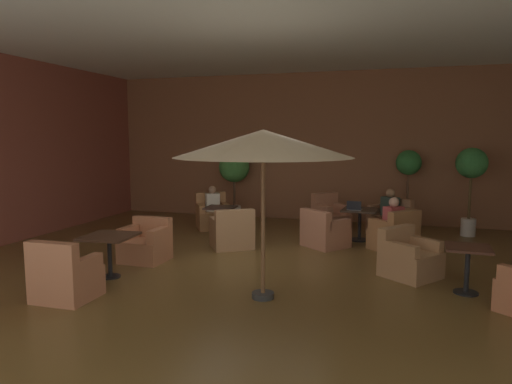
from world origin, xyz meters
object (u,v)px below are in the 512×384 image
at_px(armchair_rear_right_north, 212,215).
at_px(armchair_front_right_north, 65,278).
at_px(armchair_rear_right_east, 232,233).
at_px(cafe_table_front_right, 109,243).
at_px(patron_by_window, 212,200).
at_px(armchair_front_left_east, 391,221).
at_px(armchair_front_right_east, 146,245).
at_px(armchair_front_left_west, 324,233).
at_px(potted_tree_left_corner, 234,170).
at_px(cafe_table_rear_right, 221,213).
at_px(potted_tree_mid_left, 471,171).
at_px(armchair_front_left_north, 394,235).
at_px(patron_with_friend, 394,216).
at_px(cafe_table_mid_center, 468,259).
at_px(cafe_table_front_left, 360,217).
at_px(patron_blue_shirt, 390,204).
at_px(patio_umbrella_tall_red, 263,144).
at_px(iced_drink_cup, 358,207).
at_px(armchair_front_left_south, 330,218).
at_px(potted_tree_mid_right, 408,173).
at_px(armchair_mid_center_east, 409,259).
at_px(open_laptop, 354,208).

bearing_deg(armchair_rear_right_north, armchair_front_right_north, -90.34).
bearing_deg(armchair_rear_right_east, cafe_table_front_right, -116.35).
bearing_deg(patron_by_window, armchair_front_right_north, -90.59).
relative_size(armchair_front_left_east, armchair_front_right_east, 1.38).
distance_m(armchair_front_left_west, patron_by_window, 3.18).
xyz_separation_m(cafe_table_front_right, potted_tree_left_corner, (0.14, 5.64, 0.78)).
bearing_deg(cafe_table_rear_right, cafe_table_front_right, -100.50).
height_order(armchair_front_right_east, potted_tree_left_corner, potted_tree_left_corner).
bearing_deg(potted_tree_mid_left, armchair_front_left_north, -129.73).
relative_size(armchair_front_left_east, patron_with_friend, 1.61).
bearing_deg(potted_tree_left_corner, cafe_table_rear_right, -78.08).
height_order(armchair_front_right_north, armchair_rear_right_north, armchair_rear_right_north).
height_order(armchair_front_left_north, armchair_rear_right_east, armchair_front_left_north).
relative_size(cafe_table_mid_center, patron_by_window, 1.12).
height_order(cafe_table_front_left, armchair_front_right_north, armchair_front_right_north).
xyz_separation_m(armchair_rear_right_north, patron_blue_shirt, (4.26, 0.48, 0.40)).
distance_m(patio_umbrella_tall_red, iced_drink_cup, 4.47).
distance_m(armchair_front_left_north, armchair_front_left_south, 2.12).
relative_size(cafe_table_front_left, armchair_front_left_east, 0.73).
bearing_deg(potted_tree_mid_right, armchair_front_right_east, -135.12).
bearing_deg(cafe_table_rear_right, iced_drink_cup, 10.53).
distance_m(armchair_rear_right_east, potted_tree_left_corner, 3.52).
relative_size(cafe_table_front_right, potted_tree_left_corner, 0.44).
xyz_separation_m(cafe_table_front_right, patron_with_friend, (4.39, 3.21, 0.12)).
xyz_separation_m(armchair_rear_right_north, potted_tree_mid_left, (6.00, 0.88, 1.19)).
relative_size(armchair_front_right_east, armchair_mid_center_east, 0.74).
relative_size(armchair_front_right_east, cafe_table_mid_center, 1.13).
bearing_deg(potted_tree_mid_right, armchair_rear_right_north, -162.46).
bearing_deg(potted_tree_mid_left, cafe_table_mid_center, -98.07).
bearing_deg(armchair_front_left_west, patron_by_window, 159.41).
height_order(cafe_table_mid_center, potted_tree_mid_left, potted_tree_mid_left).
distance_m(armchair_rear_right_north, patio_umbrella_tall_red, 5.48).
relative_size(armchair_front_left_west, potted_tree_left_corner, 0.58).
height_order(cafe_table_mid_center, patron_with_friend, patron_with_friend).
relative_size(cafe_table_rear_right, potted_tree_mid_left, 0.35).
height_order(armchair_front_left_north, patron_with_friend, patron_with_friend).
height_order(cafe_table_mid_center, armchair_mid_center_east, armchair_mid_center_east).
xyz_separation_m(armchair_mid_center_east, iced_drink_cup, (-1.01, 2.45, 0.45)).
distance_m(potted_tree_mid_left, open_laptop, 2.93).
xyz_separation_m(potted_tree_left_corner, open_laptop, (3.43, -1.86, -0.61)).
bearing_deg(armchair_front_left_south, cafe_table_front_right, -122.06).
bearing_deg(patron_blue_shirt, potted_tree_mid_left, 12.92).
height_order(cafe_table_mid_center, potted_tree_mid_right, potted_tree_mid_right).
distance_m(patron_by_window, open_laptop, 3.52).
height_order(armchair_rear_right_north, potted_tree_mid_left, potted_tree_mid_left).
xyz_separation_m(armchair_front_left_east, armchair_front_left_south, (-1.40, -0.09, 0.02)).
relative_size(cafe_table_mid_center, patio_umbrella_tall_red, 0.28).
height_order(cafe_table_front_right, potted_tree_mid_right, potted_tree_mid_right).
bearing_deg(potted_tree_mid_right, armchair_front_left_north, -96.32).
height_order(cafe_table_mid_center, patron_by_window, patron_by_window).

